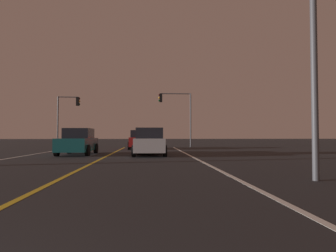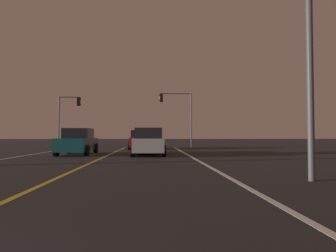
# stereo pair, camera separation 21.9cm
# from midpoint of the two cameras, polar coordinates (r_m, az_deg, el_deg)

# --- Properties ---
(lane_edge_right) EXTENTS (0.16, 35.29, 0.01)m
(lane_edge_right) POSITION_cam_midpoint_polar(r_m,az_deg,el_deg) (12.66, 7.25, -7.47)
(lane_edge_right) COLOR silver
(lane_edge_right) RESTS_ON ground
(lane_center_divider) EXTENTS (0.16, 35.29, 0.01)m
(lane_center_divider) POSITION_cam_midpoint_polar(r_m,az_deg,el_deg) (12.71, -15.86, -7.39)
(lane_center_divider) COLOR gold
(lane_center_divider) RESTS_ON ground
(car_oncoming) EXTENTS (2.02, 4.30, 1.70)m
(car_oncoming) POSITION_cam_midpoint_polar(r_m,az_deg,el_deg) (19.56, -17.60, -3.00)
(car_oncoming) COLOR black
(car_oncoming) RESTS_ON ground
(car_lead_same_lane) EXTENTS (2.02, 4.30, 1.70)m
(car_lead_same_lane) POSITION_cam_midpoint_polar(r_m,az_deg,el_deg) (18.08, -4.04, -3.19)
(car_lead_same_lane) COLOR black
(car_lead_same_lane) RESTS_ON ground
(car_ahead_far) EXTENTS (2.02, 4.30, 1.70)m
(car_ahead_far) POSITION_cam_midpoint_polar(r_m,az_deg,el_deg) (26.57, -5.75, -2.75)
(car_ahead_far) COLOR black
(car_ahead_far) RESTS_ON ground
(traffic_light_near_right) EXTENTS (3.50, 0.36, 5.72)m
(traffic_light_near_right) POSITION_cam_midpoint_polar(r_m,az_deg,el_deg) (30.78, 1.28, 3.76)
(traffic_light_near_right) COLOR #4C4C51
(traffic_light_near_right) RESTS_ON ground
(traffic_light_near_left) EXTENTS (2.33, 0.36, 5.27)m
(traffic_light_near_left) POSITION_cam_midpoint_polar(r_m,az_deg,el_deg) (31.79, -19.21, 3.02)
(traffic_light_near_left) COLOR #4C4C51
(traffic_light_near_left) RESTS_ON ground
(street_lamp_right_near) EXTENTS (2.37, 0.44, 7.88)m
(street_lamp_right_near) POSITION_cam_midpoint_polar(r_m,az_deg,el_deg) (9.45, 22.98, 21.86)
(street_lamp_right_near) COLOR #4C4C51
(street_lamp_right_near) RESTS_ON ground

